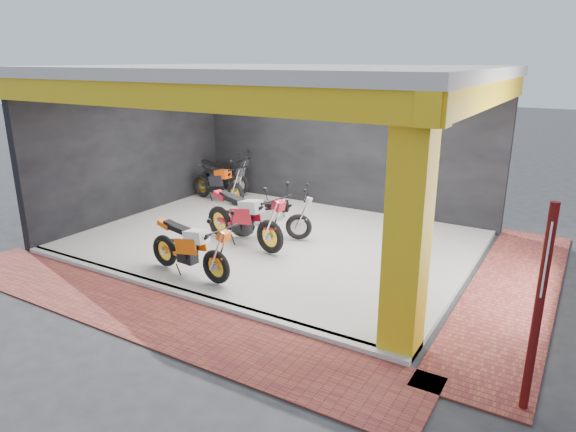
# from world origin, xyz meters

# --- Properties ---
(ground) EXTENTS (80.00, 80.00, 0.00)m
(ground) POSITION_xyz_m (0.00, 0.00, 0.00)
(ground) COLOR #2D2D30
(ground) RESTS_ON ground
(showroom_floor) EXTENTS (8.00, 6.00, 0.10)m
(showroom_floor) POSITION_xyz_m (0.00, 2.00, 0.05)
(showroom_floor) COLOR white
(showroom_floor) RESTS_ON ground
(showroom_ceiling) EXTENTS (8.40, 6.40, 0.20)m
(showroom_ceiling) POSITION_xyz_m (0.00, 2.00, 3.60)
(showroom_ceiling) COLOR beige
(showroom_ceiling) RESTS_ON corner_column
(back_wall) EXTENTS (8.20, 0.20, 3.50)m
(back_wall) POSITION_xyz_m (0.00, 5.10, 1.75)
(back_wall) COLOR black
(back_wall) RESTS_ON ground
(left_wall) EXTENTS (0.20, 6.20, 3.50)m
(left_wall) POSITION_xyz_m (-4.10, 2.00, 1.75)
(left_wall) COLOR black
(left_wall) RESTS_ON ground
(corner_column) EXTENTS (0.50, 0.50, 3.50)m
(corner_column) POSITION_xyz_m (3.75, -0.75, 1.75)
(corner_column) COLOR gold
(corner_column) RESTS_ON ground
(header_beam_front) EXTENTS (8.40, 0.30, 0.40)m
(header_beam_front) POSITION_xyz_m (0.00, -1.00, 3.30)
(header_beam_front) COLOR gold
(header_beam_front) RESTS_ON corner_column
(header_beam_right) EXTENTS (0.30, 6.40, 0.40)m
(header_beam_right) POSITION_xyz_m (4.00, 2.00, 3.30)
(header_beam_right) COLOR gold
(header_beam_right) RESTS_ON corner_column
(floor_kerb) EXTENTS (8.00, 0.20, 0.10)m
(floor_kerb) POSITION_xyz_m (0.00, -1.02, 0.05)
(floor_kerb) COLOR white
(floor_kerb) RESTS_ON ground
(paver_front) EXTENTS (9.00, 1.40, 0.03)m
(paver_front) POSITION_xyz_m (0.00, -1.80, 0.01)
(paver_front) COLOR #9B4332
(paver_front) RESTS_ON ground
(paver_right) EXTENTS (1.40, 7.00, 0.03)m
(paver_right) POSITION_xyz_m (4.80, 2.00, 0.01)
(paver_right) COLOR #9B4332
(paver_right) RESTS_ON ground
(signpost) EXTENTS (0.10, 0.35, 2.46)m
(signpost) POSITION_xyz_m (5.37, -1.21, 1.35)
(signpost) COLOR #570D0D
(signpost) RESTS_ON ground
(moto_hero) EXTENTS (2.08, 0.93, 1.23)m
(moto_hero) POSITION_xyz_m (0.38, -0.50, 0.72)
(moto_hero) COLOR #FF620A
(moto_hero) RESTS_ON showroom_floor
(moto_row_a) EXTENTS (2.41, 1.24, 1.40)m
(moto_row_a) POSITION_xyz_m (0.39, 1.18, 0.80)
(moto_row_a) COLOR red
(moto_row_a) RESTS_ON showroom_floor
(moto_row_b) EXTENTS (2.02, 1.39, 1.16)m
(moto_row_b) POSITION_xyz_m (0.48, 2.18, 0.68)
(moto_row_b) COLOR #A6A8AD
(moto_row_b) RESTS_ON showroom_floor
(moto_row_c) EXTENTS (2.13, 1.07, 1.24)m
(moto_row_c) POSITION_xyz_m (-2.30, 3.67, 0.72)
(moto_row_c) COLOR black
(moto_row_c) RESTS_ON showroom_floor
(moto_row_d) EXTENTS (2.14, 1.03, 1.25)m
(moto_row_d) POSITION_xyz_m (-2.85, 4.58, 0.73)
(moto_row_d) COLOR black
(moto_row_d) RESTS_ON showroom_floor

